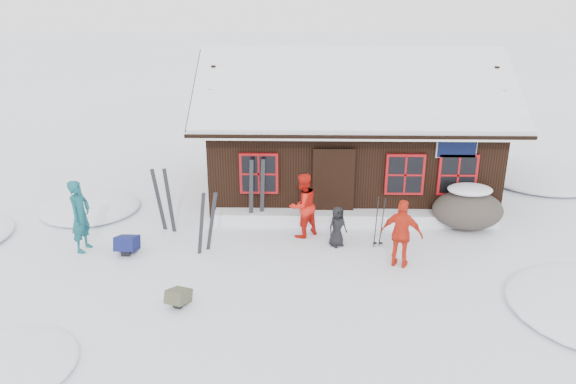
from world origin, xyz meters
name	(u,v)px	position (x,y,z in m)	size (l,w,h in m)	color
ground	(299,262)	(0.00, 0.00, 0.00)	(120.00, 120.00, 0.00)	white
mountain_hut	(349,140)	(1.50, 4.98, 1.58)	(8.90, 6.09, 4.42)	black
snow_drift	(355,217)	(1.50, 2.25, 0.17)	(7.60, 0.60, 0.35)	white
snow_mounds	(362,229)	(1.65, 1.86, 0.00)	(20.60, 13.20, 0.48)	white
skier_teal	(80,216)	(-5.27, 0.52, 0.90)	(0.66, 0.43, 1.80)	#125157
skier_orange_left	(303,205)	(0.08, 1.43, 0.85)	(0.82, 0.64, 1.70)	red
skier_orange_right	(402,234)	(2.32, -0.16, 0.82)	(0.96, 0.40, 1.63)	red
skier_crouched	(337,226)	(0.93, 0.87, 0.52)	(0.51, 0.33, 1.04)	black
boulder	(468,209)	(4.44, 2.01, 0.55)	(1.85, 1.39, 1.09)	#463E38
ski_pair_left	(207,223)	(-2.24, 0.54, 0.73)	(0.52, 0.29, 1.55)	black
ski_pair_mid	(164,201)	(-3.52, 1.70, 0.83)	(0.58, 0.19, 1.76)	black
ski_pair_right	(257,193)	(-1.15, 2.20, 0.88)	(0.47, 0.18, 1.86)	black
ski_poles	(379,223)	(1.95, 0.87, 0.63)	(0.24, 0.12, 1.34)	black
backpack_blue	(127,246)	(-4.17, 0.38, 0.17)	(0.47, 0.62, 0.34)	#12174D
backpack_olive	(179,299)	(-2.46, -1.92, 0.14)	(0.38, 0.50, 0.27)	#484733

